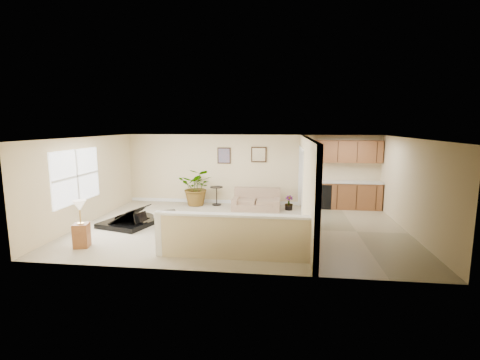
# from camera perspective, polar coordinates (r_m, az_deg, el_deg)

# --- Properties ---
(floor) EXTENTS (9.00, 9.00, 0.00)m
(floor) POSITION_cam_1_polar(r_m,az_deg,el_deg) (9.81, 0.04, -7.81)
(floor) COLOR #BFAF94
(floor) RESTS_ON ground
(back_wall) EXTENTS (9.00, 0.04, 2.50)m
(back_wall) POSITION_cam_1_polar(r_m,az_deg,el_deg) (12.47, 1.72, 1.70)
(back_wall) COLOR beige
(back_wall) RESTS_ON floor
(front_wall) EXTENTS (9.00, 0.04, 2.50)m
(front_wall) POSITION_cam_1_polar(r_m,az_deg,el_deg) (6.61, -3.13, -4.91)
(front_wall) COLOR beige
(front_wall) RESTS_ON floor
(left_wall) EXTENTS (0.04, 6.00, 2.50)m
(left_wall) POSITION_cam_1_polar(r_m,az_deg,el_deg) (11.01, -23.90, -0.06)
(left_wall) COLOR beige
(left_wall) RESTS_ON floor
(right_wall) EXTENTS (0.04, 6.00, 2.50)m
(right_wall) POSITION_cam_1_polar(r_m,az_deg,el_deg) (10.03, 26.49, -1.05)
(right_wall) COLOR beige
(right_wall) RESTS_ON floor
(ceiling) EXTENTS (9.00, 6.00, 0.04)m
(ceiling) POSITION_cam_1_polar(r_m,az_deg,el_deg) (9.39, 0.04, 6.95)
(ceiling) COLOR white
(ceiling) RESTS_ON back_wall
(kitchen_vinyl) EXTENTS (2.70, 6.00, 0.01)m
(kitchen_vinyl) POSITION_cam_1_polar(r_m,az_deg,el_deg) (9.95, 18.55, -8.03)
(kitchen_vinyl) COLOR tan
(kitchen_vinyl) RESTS_ON floor
(interior_partition) EXTENTS (0.18, 5.99, 2.50)m
(interior_partition) POSITION_cam_1_polar(r_m,az_deg,el_deg) (9.73, 10.81, -0.73)
(interior_partition) COLOR beige
(interior_partition) RESTS_ON floor
(pony_half_wall) EXTENTS (3.42, 0.22, 1.00)m
(pony_half_wall) POSITION_cam_1_polar(r_m,az_deg,el_deg) (7.47, -1.55, -9.10)
(pony_half_wall) COLOR beige
(pony_half_wall) RESTS_ON floor
(left_window) EXTENTS (0.05, 2.15, 1.45)m
(left_window) POSITION_cam_1_polar(r_m,az_deg,el_deg) (10.55, -25.28, 0.58)
(left_window) COLOR white
(left_window) RESTS_ON left_wall
(wall_art_left) EXTENTS (0.48, 0.04, 0.58)m
(wall_art_left) POSITION_cam_1_polar(r_m,az_deg,el_deg) (12.51, -2.63, 4.02)
(wall_art_left) COLOR #342213
(wall_art_left) RESTS_ON back_wall
(wall_mirror) EXTENTS (0.55, 0.04, 0.55)m
(wall_mirror) POSITION_cam_1_polar(r_m,az_deg,el_deg) (12.36, 3.11, 4.19)
(wall_mirror) COLOR #342213
(wall_mirror) RESTS_ON back_wall
(kitchen_cabinets) EXTENTS (2.36, 0.65, 2.33)m
(kitchen_cabinets) POSITION_cam_1_polar(r_m,az_deg,el_deg) (12.38, 16.46, -0.50)
(kitchen_cabinets) COLOR #9C5D33
(kitchen_cabinets) RESTS_ON floor
(piano) EXTENTS (1.78, 1.78, 1.25)m
(piano) POSITION_cam_1_polar(r_m,az_deg,el_deg) (10.46, -18.10, -4.24)
(piano) COLOR black
(piano) RESTS_ON floor
(piano_bench) EXTENTS (0.62, 0.79, 0.47)m
(piano_bench) POSITION_cam_1_polar(r_m,az_deg,el_deg) (9.80, -11.38, -6.59)
(piano_bench) COLOR black
(piano_bench) RESTS_ON floor
(loveseat) EXTENTS (1.61, 0.93, 0.92)m
(loveseat) POSITION_cam_1_polar(r_m,az_deg,el_deg) (11.83, 2.70, -3.14)
(loveseat) COLOR #9A7B62
(loveseat) RESTS_ON floor
(accent_table) EXTENTS (0.46, 0.46, 0.67)m
(accent_table) POSITION_cam_1_polar(r_m,az_deg,el_deg) (12.43, -3.87, -2.19)
(accent_table) COLOR black
(accent_table) RESTS_ON floor
(palm_plant) EXTENTS (1.25, 1.09, 1.33)m
(palm_plant) POSITION_cam_1_polar(r_m,az_deg,el_deg) (12.43, -7.05, -1.19)
(palm_plant) COLOR black
(palm_plant) RESTS_ON floor
(small_plant) EXTENTS (0.29, 0.29, 0.49)m
(small_plant) POSITION_cam_1_polar(r_m,az_deg,el_deg) (11.85, 8.01, -3.90)
(small_plant) COLOR black
(small_plant) RESTS_ON floor
(lamp_stand) EXTENTS (0.40, 0.40, 1.12)m
(lamp_stand) POSITION_cam_1_polar(r_m,az_deg,el_deg) (8.99, -24.64, -7.08)
(lamp_stand) COLOR #9C5D33
(lamp_stand) RESTS_ON floor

